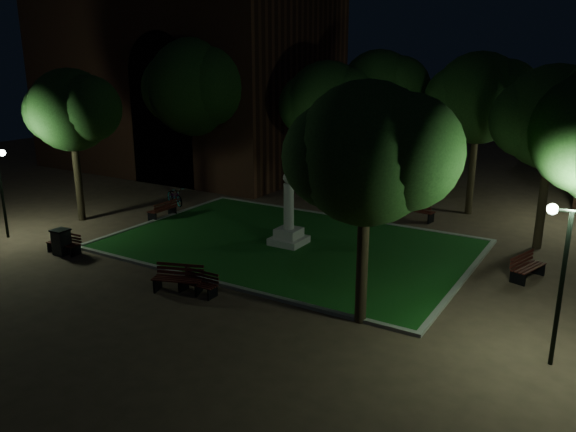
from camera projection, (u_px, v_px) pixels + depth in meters
name	position (u px, v px, depth m)	size (l,w,h in m)	color
ground	(263.00, 259.00, 22.94)	(80.00, 80.00, 0.00)	#493527
lawn	(289.00, 244.00, 24.57)	(15.00, 10.00, 0.08)	#124212
lawn_kerb	(289.00, 244.00, 24.57)	(15.40, 10.40, 0.12)	slate
monument	(289.00, 224.00, 24.32)	(1.40, 1.40, 3.20)	#9F9890
building_main	(185.00, 65.00, 40.18)	(20.00, 12.00, 15.00)	#4A2719
tree_west	(72.00, 110.00, 26.87)	(4.86, 3.97, 7.48)	black
tree_north_wl	(329.00, 104.00, 30.38)	(5.62, 4.59, 7.81)	black
tree_north_er	(481.00, 98.00, 27.89)	(5.60, 4.57, 8.26)	black
tree_ne	(556.00, 118.00, 22.70)	(5.24, 4.27, 7.74)	black
tree_se	(369.00, 154.00, 16.04)	(5.17, 4.22, 7.40)	black
tree_nw	(197.00, 87.00, 33.29)	(7.12, 5.81, 9.12)	black
tree_far_north	(380.00, 90.00, 30.72)	(5.23, 4.27, 8.38)	black
lamppost_se	(566.00, 256.00, 14.26)	(1.18, 0.28, 4.41)	black
lamppost_nw	(225.00, 133.00, 36.37)	(1.18, 0.28, 4.63)	black
bench_near_left	(178.00, 279.00, 19.66)	(1.86, 1.16, 0.96)	black
bench_near_right	(199.00, 284.00, 19.47)	(1.48, 0.54, 0.81)	black
bench_west_near	(65.00, 244.00, 23.57)	(1.57, 0.66, 0.84)	black
bench_left_side	(163.00, 210.00, 28.60)	(0.60, 1.66, 0.90)	black
bench_right_side	(526.00, 267.00, 20.80)	(1.08, 1.80, 0.93)	black
bench_far_side	(416.00, 211.00, 28.20)	(1.87, 0.86, 0.99)	black
trash_bin	(61.00, 242.00, 23.32)	(0.66, 0.66, 1.09)	black
bicycle	(175.00, 196.00, 31.21)	(0.66, 1.88, 0.99)	black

